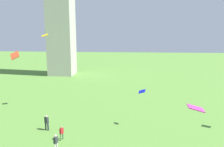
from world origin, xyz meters
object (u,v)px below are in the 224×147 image
(person_1, at_px, (47,122))
(kite_flying_2, at_px, (15,55))
(person_2, at_px, (56,142))
(kite_flying_3, at_px, (142,91))
(kite_flying_1, at_px, (196,108))
(person_0, at_px, (62,132))
(kite_flying_5, at_px, (45,35))

(person_1, distance_m, kite_flying_2, 9.71)
(person_2, distance_m, kite_flying_2, 9.05)
(person_1, height_order, kite_flying_3, kite_flying_3)
(person_1, relative_size, kite_flying_1, 1.27)
(person_0, height_order, kite_flying_2, kite_flying_2)
(person_0, xyz_separation_m, kite_flying_5, (-5.12, 9.98, 10.08))
(kite_flying_1, relative_size, kite_flying_3, 1.67)
(person_2, height_order, kite_flying_5, kite_flying_5)
(person_2, distance_m, kite_flying_5, 16.62)
(kite_flying_5, bearing_deg, person_1, 84.12)
(person_2, xyz_separation_m, kite_flying_1, (12.99, -0.15, 3.85))
(person_0, bearing_deg, kite_flying_3, 143.34)
(person_2, xyz_separation_m, kite_flying_2, (-3.20, -0.44, 8.46))
(kite_flying_2, bearing_deg, person_2, 63.94)
(kite_flying_5, bearing_deg, kite_flying_1, 121.22)
(person_1, xyz_separation_m, kite_flying_2, (-0.60, -4.90, 8.36))
(person_1, bearing_deg, kite_flying_5, -42.42)
(person_2, relative_size, kite_flying_1, 1.15)
(person_0, bearing_deg, kite_flying_5, -125.85)
(kite_flying_2, relative_size, kite_flying_5, 1.04)
(person_1, xyz_separation_m, person_2, (2.60, -4.47, -0.10))
(person_0, bearing_deg, kite_flying_2, -22.38)
(kite_flying_2, height_order, kite_flying_5, kite_flying_5)
(kite_flying_1, height_order, kite_flying_3, kite_flying_1)
(person_1, relative_size, kite_flying_3, 2.12)
(kite_flying_3, distance_m, kite_flying_5, 16.32)
(kite_flying_1, distance_m, kite_flying_5, 22.85)
(person_2, xyz_separation_m, kite_flying_5, (-5.22, 12.20, 10.01))
(kite_flying_2, distance_m, kite_flying_3, 14.59)
(person_1, bearing_deg, kite_flying_1, -167.68)
(kite_flying_1, distance_m, kite_flying_3, 8.00)
(kite_flying_3, bearing_deg, kite_flying_5, 179.23)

